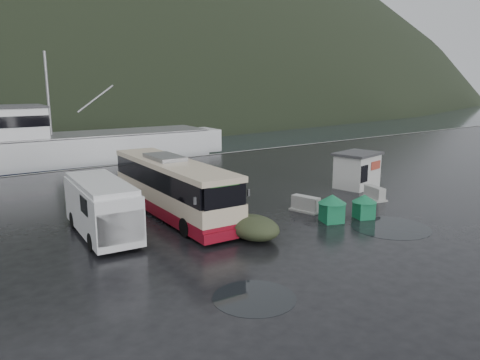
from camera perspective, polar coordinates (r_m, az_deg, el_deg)
ground at (r=23.56m, az=0.32°, el=-5.44°), size 160.00×160.00×0.00m
quay_edge at (r=40.99m, az=-16.45°, el=1.59°), size 160.00×0.60×1.50m
coach_bus at (r=25.47m, az=-8.11°, el=-4.22°), size 3.42×11.29×3.15m
white_van at (r=22.92m, az=-16.33°, el=-6.45°), size 2.72×6.45×2.63m
waste_bin_left at (r=25.44m, az=14.81°, el=-4.52°), size 1.19×1.19×1.28m
waste_bin_right at (r=24.44m, az=11.07°, el=-5.02°), size 1.32×1.32×1.44m
dome_tent at (r=21.51m, az=1.62°, el=-7.16°), size 2.23×2.94×1.08m
ticket_kiosk at (r=32.62m, az=13.98°, el=-0.86°), size 3.42×2.83×2.38m
jersey_barrier_a at (r=26.13m, az=7.98°, el=-3.79°), size 1.21×1.84×0.85m
jersey_barrier_b at (r=29.59m, az=16.04°, el=-2.28°), size 1.18×1.74×0.80m
fishing_trawler at (r=47.89m, az=-18.04°, el=2.93°), size 28.28×7.59×11.20m
puddles at (r=21.17m, az=13.78°, el=-7.83°), size 13.41×5.41×0.01m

